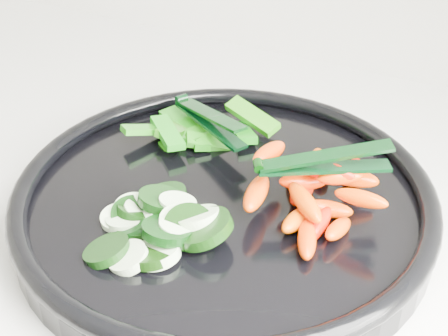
% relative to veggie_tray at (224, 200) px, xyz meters
% --- Properties ---
extents(veggie_tray, '(0.44, 0.44, 0.04)m').
position_rel_veggie_tray_xyz_m(veggie_tray, '(0.00, 0.00, 0.00)').
color(veggie_tray, black).
rests_on(veggie_tray, counter).
extents(cucumber_pile, '(0.12, 0.13, 0.04)m').
position_rel_veggie_tray_xyz_m(cucumber_pile, '(-0.03, -0.07, 0.01)').
color(cucumber_pile, black).
rests_on(cucumber_pile, veggie_tray).
extents(carrot_pile, '(0.13, 0.16, 0.05)m').
position_rel_veggie_tray_xyz_m(carrot_pile, '(0.08, 0.02, 0.02)').
color(carrot_pile, '#E60C00').
rests_on(carrot_pile, veggie_tray).
extents(pepper_pile, '(0.14, 0.12, 0.04)m').
position_rel_veggie_tray_xyz_m(pepper_pile, '(-0.07, 0.08, 0.01)').
color(pepper_pile, '#0A690E').
rests_on(pepper_pile, veggie_tray).
extents(tong_carrot, '(0.10, 0.07, 0.02)m').
position_rel_veggie_tray_xyz_m(tong_carrot, '(0.08, 0.02, 0.05)').
color(tong_carrot, black).
rests_on(tong_carrot, carrot_pile).
extents(tong_pepper, '(0.11, 0.07, 0.02)m').
position_rel_veggie_tray_xyz_m(tong_pepper, '(-0.06, 0.08, 0.03)').
color(tong_pepper, black).
rests_on(tong_pepper, pepper_pile).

